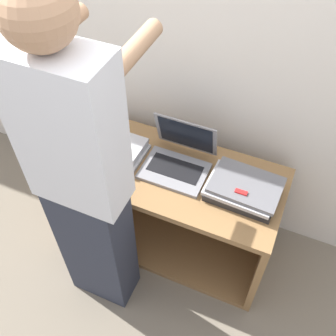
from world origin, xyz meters
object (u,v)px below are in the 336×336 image
object	(u,v)px
laptop_open	(178,159)
laptop_stack_right	(243,189)
person	(83,184)
laptop_stack_left	(112,148)

from	to	relation	value
laptop_open	laptop_stack_right	distance (m)	0.37
person	laptop_stack_right	bearing A→B (deg)	35.11
laptop_stack_right	person	bearing A→B (deg)	-144.89
laptop_stack_right	laptop_stack_left	bearing A→B (deg)	-179.85
laptop_open	laptop_stack_left	world-z (taller)	laptop_open
laptop_stack_left	person	xyz separation A→B (m)	(0.13, -0.43, 0.24)
laptop_open	laptop_stack_right	xyz separation A→B (m)	(0.37, -0.05, -0.01)
laptop_stack_right	person	distance (m)	0.78
laptop_stack_left	laptop_stack_right	world-z (taller)	laptop_stack_right
laptop_stack_left	laptop_stack_right	size ratio (longest dim) A/B	0.99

